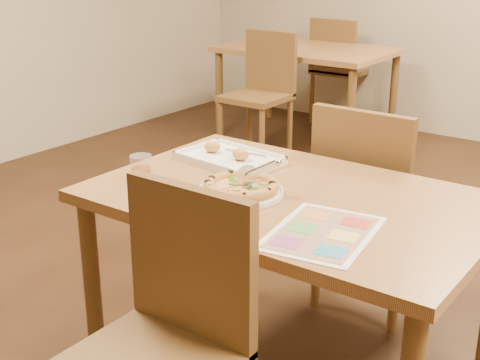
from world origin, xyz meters
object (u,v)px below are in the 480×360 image
Objects in this scene: bg_table at (307,59)px; bg_chair_far at (337,59)px; appetizer_tray at (229,158)px; chair_near at (170,313)px; pizza_cutter at (258,171)px; bg_chair_near at (264,79)px; glass_tumbler at (141,171)px; dining_table at (290,218)px; chair_far at (369,187)px; pizza at (241,187)px; menu at (322,233)px; plate at (240,192)px.

bg_chair_far is at bearing 90.00° from bg_table.
bg_table is at bearing 90.00° from bg_chair_far.
chair_near is at bearing -63.89° from appetizer_tray.
pizza_cutter is at bearing -62.17° from bg_table.
glass_tumbler is at bearing -64.98° from bg_chair_near.
dining_table is 13.62× the size of glass_tumbler.
chair_far is at bearing 120.65° from bg_chair_far.
bg_chair_far is 3.71m from pizza.
bg_table is at bearing 90.00° from bg_chair_near.
chair_near is at bearing -121.38° from menu.
bg_chair_far is at bearing 113.38° from pizza.
chair_near is 1.00× the size of bg_chair_near.
pizza_cutter is (-0.09, -0.66, 0.23)m from chair_far.
plate is at bearing -144.22° from dining_table.
chair_far is at bearing 33.25° from pizza_cutter.
appetizer_tray is (1.23, -2.65, 0.10)m from bg_table.
menu is at bearing -17.27° from pizza.
bg_chair_far is 1.89× the size of pizza.
chair_near reaches higher than bg_table.
bg_chair_near is at bearing -90.00° from bg_table.
chair_near is 4.14× the size of pizza_cutter.
dining_table is 2.77× the size of chair_far.
bg_chair_far is (0.00, 0.50, -0.07)m from bg_table.
bg_chair_near is 2.73m from pizza_cutter.
bg_chair_far is at bearing 107.73° from glass_tumbler.
pizza_cutter is 0.37m from menu.
bg_chair_near reaches higher than plate.
plate is 0.75× the size of menu.
menu is at bearing 117.62° from bg_chair_far.
chair_near is at bearing 90.00° from chair_far.
menu is (0.24, -0.81, 0.16)m from chair_far.
plate reaches higher than bg_table.
bg_chair_far is at bearing 117.62° from menu.
chair_near is 3.76m from bg_table.
dining_table is 4.54× the size of plate.
chair_far reaches higher than pizza_cutter.
appetizer_tray is at bearing 111.34° from bg_chair_far.
plate is at bearing 79.04° from chair_far.
chair_near reaches higher than pizza_cutter.
pizza_cutter is at bearing 38.45° from pizza.
chair_far reaches higher than dining_table.
bg_chair_near is at bearing 122.53° from plate.
pizza_cutter is at bearing 155.63° from menu.
appetizer_tray is at bearing 72.80° from glass_tumbler.
appetizer_tray is at bearing 93.26° from pizza_cutter.
pizza is at bearing 16.66° from glass_tumbler.
dining_table is at bearing 138.43° from menu.
bg_chair_far is at bearing 90.00° from bg_chair_near.
bg_table is (-1.60, 3.40, 0.07)m from chair_near.
bg_chair_far is 3.97m from menu.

